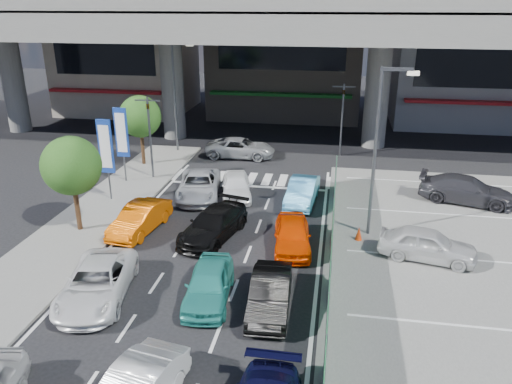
% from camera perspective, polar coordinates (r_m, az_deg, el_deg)
% --- Properties ---
extents(ground, '(120.00, 120.00, 0.00)m').
position_cam_1_polar(ground, '(20.39, -7.01, -10.69)').
color(ground, black).
rests_on(ground, ground).
extents(parking_lot, '(12.00, 28.00, 0.06)m').
position_cam_1_polar(parking_lot, '(22.15, 23.57, -9.62)').
color(parking_lot, slate).
rests_on(parking_lot, ground).
extents(sidewalk_left, '(4.00, 30.00, 0.12)m').
position_cam_1_polar(sidewalk_left, '(26.18, -19.43, -4.11)').
color(sidewalk_left, slate).
rests_on(sidewalk_left, ground).
extents(fence_run, '(0.16, 22.00, 1.80)m').
position_cam_1_polar(fence_run, '(20.09, 8.52, -8.31)').
color(fence_run, '#216239').
rests_on(fence_run, ground).
extents(expressway, '(64.00, 14.00, 10.75)m').
position_cam_1_polar(expressway, '(38.93, 1.87, 18.33)').
color(expressway, slate).
rests_on(expressway, ground).
extents(building_west, '(12.00, 10.90, 13.00)m').
position_cam_1_polar(building_west, '(53.12, -14.65, 16.00)').
color(building_west, '#ABA18A').
rests_on(building_west, ground).
extents(building_center, '(14.00, 10.90, 15.00)m').
position_cam_1_polar(building_center, '(49.88, 3.65, 17.47)').
color(building_center, gray).
rests_on(building_center, ground).
extents(building_east, '(12.00, 10.90, 12.00)m').
position_cam_1_polar(building_east, '(49.89, 22.67, 14.22)').
color(building_east, gray).
rests_on(building_east, ground).
extents(traffic_light_left, '(1.60, 1.24, 5.20)m').
position_cam_1_polar(traffic_light_left, '(31.48, -12.17, 8.30)').
color(traffic_light_left, '#595B60').
rests_on(traffic_light_left, ground).
extents(traffic_light_right, '(1.60, 1.24, 5.20)m').
position_cam_1_polar(traffic_light_right, '(36.17, 9.92, 10.10)').
color(traffic_light_right, '#595B60').
rests_on(traffic_light_right, ground).
extents(street_lamp_right, '(1.65, 0.22, 8.00)m').
position_cam_1_polar(street_lamp_right, '(23.38, 13.99, 5.83)').
color(street_lamp_right, '#595B60').
rests_on(street_lamp_right, ground).
extents(street_lamp_left, '(1.65, 0.22, 8.00)m').
position_cam_1_polar(street_lamp_left, '(36.90, -9.07, 11.68)').
color(street_lamp_left, '#595B60').
rests_on(street_lamp_left, ground).
extents(signboard_near, '(0.80, 0.14, 4.70)m').
position_cam_1_polar(signboard_near, '(28.55, -16.79, 4.74)').
color(signboard_near, '#595B60').
rests_on(signboard_near, ground).
extents(signboard_far, '(0.80, 0.14, 4.70)m').
position_cam_1_polar(signboard_far, '(31.33, -15.11, 6.33)').
color(signboard_far, '#595B60').
rests_on(signboard_far, ground).
extents(tree_near, '(2.80, 2.80, 4.80)m').
position_cam_1_polar(tree_near, '(25.01, -20.35, 2.81)').
color(tree_near, '#382314').
rests_on(tree_near, ground).
extents(tree_far, '(2.80, 2.80, 4.80)m').
position_cam_1_polar(tree_far, '(34.45, -13.11, 8.38)').
color(tree_far, '#382314').
rests_on(tree_far, ground).
extents(sedan_white_mid_left, '(3.11, 5.26, 1.37)m').
position_cam_1_polar(sedan_white_mid_left, '(20.11, -17.75, -9.86)').
color(sedan_white_mid_left, white).
rests_on(sedan_white_mid_left, ground).
extents(taxi_teal_mid, '(2.00, 4.18, 1.38)m').
position_cam_1_polar(taxi_teal_mid, '(19.20, -5.42, -10.40)').
color(taxi_teal_mid, teal).
rests_on(taxi_teal_mid, ground).
extents(hatch_black_mid_right, '(1.61, 4.11, 1.33)m').
position_cam_1_polar(hatch_black_mid_right, '(18.59, 1.63, -11.53)').
color(hatch_black_mid_right, black).
rests_on(hatch_black_mid_right, ground).
extents(taxi_orange_left, '(2.03, 4.35, 1.38)m').
position_cam_1_polar(taxi_orange_left, '(25.06, -13.11, -2.97)').
color(taxi_orange_left, '#D25403').
rests_on(taxi_orange_left, ground).
extents(sedan_black_mid, '(3.02, 5.08, 1.38)m').
position_cam_1_polar(sedan_black_mid, '(23.87, -4.87, -3.71)').
color(sedan_black_mid, black).
rests_on(sedan_black_mid, ground).
extents(taxi_orange_right, '(2.11, 4.22, 1.38)m').
position_cam_1_polar(taxi_orange_right, '(22.85, 4.17, -4.89)').
color(taxi_orange_right, '#EF3F00').
rests_on(taxi_orange_right, ground).
extents(wagon_silver_front_left, '(3.13, 5.29, 1.38)m').
position_cam_1_polar(wagon_silver_front_left, '(28.88, -6.56, 0.75)').
color(wagon_silver_front_left, silver).
rests_on(wagon_silver_front_left, ground).
extents(sedan_white_front_mid, '(2.51, 4.32, 1.38)m').
position_cam_1_polar(sedan_white_front_mid, '(28.68, -2.27, 0.73)').
color(sedan_white_front_mid, white).
rests_on(sedan_white_front_mid, ground).
extents(kei_truck_front_right, '(1.79, 4.29, 1.38)m').
position_cam_1_polar(kei_truck_front_right, '(27.92, 5.31, 0.06)').
color(kei_truck_front_right, '#4A9DD0').
rests_on(kei_truck_front_right, ground).
extents(crossing_wagon_silver, '(4.98, 2.35, 1.37)m').
position_cam_1_polar(crossing_wagon_silver, '(36.07, -1.79, 5.06)').
color(crossing_wagon_silver, '#9FA1A6').
rests_on(crossing_wagon_silver, ground).
extents(parked_sedan_white, '(4.39, 2.49, 1.41)m').
position_cam_1_polar(parked_sedan_white, '(23.02, 19.01, -5.67)').
color(parked_sedan_white, silver).
rests_on(parked_sedan_white, parking_lot).
extents(parked_sedan_dgrey, '(5.44, 3.33, 1.47)m').
position_cam_1_polar(parked_sedan_dgrey, '(30.12, 22.93, 0.23)').
color(parked_sedan_dgrey, '#343339').
rests_on(parked_sedan_dgrey, parking_lot).
extents(traffic_cone, '(0.42, 0.42, 0.65)m').
position_cam_1_polar(traffic_cone, '(24.10, 11.66, -4.65)').
color(traffic_cone, red).
rests_on(traffic_cone, parking_lot).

